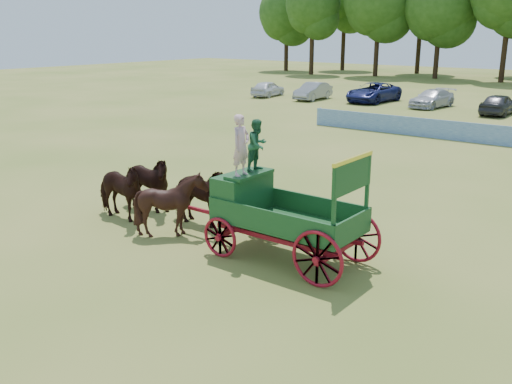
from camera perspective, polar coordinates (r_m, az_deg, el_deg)
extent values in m
plane|color=#988B45|center=(14.99, 15.39, -7.51)|extent=(160.00, 160.00, 0.00)
imported|color=black|center=(18.42, -13.64, 0.14)|extent=(2.27, 1.07, 1.89)
imported|color=black|center=(19.10, -11.08, 0.85)|extent=(2.36, 1.30, 1.89)
imported|color=black|center=(16.67, -8.44, -1.22)|extent=(1.74, 1.56, 1.90)
imported|color=black|center=(17.42, -5.84, -0.39)|extent=(2.34, 1.25, 1.89)
cube|color=maroon|center=(15.74, -1.35, -3.43)|extent=(0.12, 2.00, 0.12)
cube|color=maroon|center=(14.16, 8.18, -5.86)|extent=(0.12, 2.00, 0.12)
cube|color=maroon|center=(14.43, 1.91, -4.76)|extent=(3.80, 0.10, 0.12)
cube|color=maroon|center=(15.28, 4.34, -3.60)|extent=(3.80, 0.10, 0.12)
cube|color=maroon|center=(16.25, -3.82, -2.28)|extent=(2.80, 0.09, 0.09)
cube|color=#1B532A|center=(14.76, 3.18, -3.14)|extent=(3.80, 1.80, 0.10)
cube|color=#1B532A|center=(13.99, 1.14, -2.91)|extent=(3.80, 0.06, 0.55)
cube|color=#1B532A|center=(15.37, 5.06, -1.23)|extent=(3.80, 0.06, 0.55)
cube|color=#1B532A|center=(13.75, 9.66, -3.49)|extent=(0.06, 1.80, 0.55)
cube|color=#1B532A|center=(15.45, -1.37, -0.10)|extent=(0.85, 1.70, 1.05)
cube|color=#1B532A|center=(15.15, -0.65, 1.81)|extent=(0.55, 1.50, 0.08)
cube|color=#1B532A|center=(15.74, -2.44, -0.57)|extent=(0.10, 1.60, 0.65)
cube|color=#1B532A|center=(15.72, -1.92, -1.73)|extent=(0.55, 1.60, 0.06)
cube|color=#1B532A|center=(12.91, 7.80, -1.65)|extent=(0.08, 0.08, 1.80)
cube|color=#1B532A|center=(14.27, 11.03, -0.10)|extent=(0.08, 0.08, 1.80)
cube|color=#1B532A|center=(13.43, 9.61, 1.62)|extent=(0.07, 1.75, 0.75)
cube|color=yellow|center=(13.33, 9.69, 3.29)|extent=(0.08, 1.80, 0.09)
cube|color=yellow|center=(13.44, 9.46, 1.65)|extent=(0.02, 1.30, 0.12)
torus|color=maroon|center=(15.08, -3.63, -4.55)|extent=(1.09, 0.09, 1.09)
torus|color=maroon|center=(16.46, 0.74, -2.73)|extent=(1.09, 0.09, 1.09)
torus|color=maroon|center=(13.36, 6.15, -6.68)|extent=(1.39, 0.09, 1.39)
torus|color=maroon|center=(14.91, 10.01, -4.40)|extent=(1.39, 0.09, 1.39)
imported|color=#DAA7AD|center=(14.70, -1.51, 4.70)|extent=(0.38, 0.58, 1.59)
imported|color=#225C39|center=(15.26, 0.16, 4.73)|extent=(0.53, 0.67, 1.39)
imported|color=silver|center=(52.27, 1.19, 10.30)|extent=(2.19, 4.29, 1.40)
imported|color=gray|center=(49.96, 5.72, 10.00)|extent=(1.82, 4.53, 1.47)
imported|color=navy|center=(49.06, 11.67, 9.73)|extent=(2.90, 5.85, 1.60)
imported|color=silver|center=(46.72, 17.20, 8.92)|extent=(2.47, 4.92, 1.37)
imported|color=#333338|center=(44.19, 23.13, 8.08)|extent=(1.85, 4.42, 1.50)
cylinder|color=#382314|center=(85.94, 3.03, 13.51)|extent=(0.60, 0.60, 4.47)
sphere|color=#204612|center=(85.89, 3.09, 17.51)|extent=(7.99, 7.99, 7.99)
cylinder|color=#382314|center=(78.91, 5.58, 13.41)|extent=(0.60, 0.60, 4.93)
sphere|color=#204612|center=(78.91, 5.71, 18.21)|extent=(7.17, 7.17, 7.17)
cylinder|color=#382314|center=(76.94, 11.92, 13.18)|extent=(0.60, 0.60, 5.17)
cylinder|color=#382314|center=(75.11, 17.59, 12.57)|extent=(0.60, 0.60, 4.74)
sphere|color=#204612|center=(75.09, 18.01, 17.41)|extent=(8.75, 8.75, 8.75)
cylinder|color=#382314|center=(72.14, 23.51, 12.25)|extent=(0.60, 0.60, 5.60)
cylinder|color=#382314|center=(87.90, 8.69, 13.79)|extent=(0.60, 0.60, 5.64)
cylinder|color=#382314|center=(83.28, 15.93, 13.38)|extent=(0.60, 0.60, 5.94)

